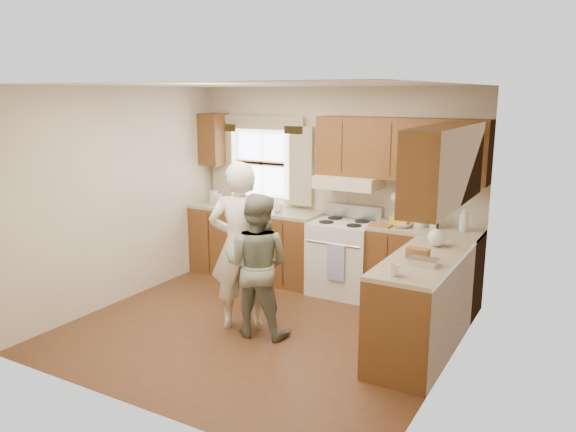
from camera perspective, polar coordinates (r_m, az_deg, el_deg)
The scene contains 6 objects.
room at distance 5.63m, azimuth -2.90°, elevation 0.34°, with size 3.80×3.80×3.80m.
kitchen_fixtures at distance 6.38m, azimuth 7.02°, elevation -2.09°, with size 3.80×2.25×2.15m.
stove at distance 6.92m, azimuth 5.70°, elevation -4.10°, with size 0.76×0.67×1.07m.
woman_left at distance 5.80m, azimuth -4.86°, elevation -3.07°, with size 0.64×0.42×1.76m, color white.
woman_right at distance 5.67m, azimuth -3.18°, elevation -4.97°, with size 0.71×0.56×1.47m, color #253B2A.
child at distance 6.45m, azimuth -3.73°, elevation -6.03°, with size 0.45×0.19×0.78m, color slate.
Camera 1 is at (2.96, -4.64, 2.43)m, focal length 35.00 mm.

